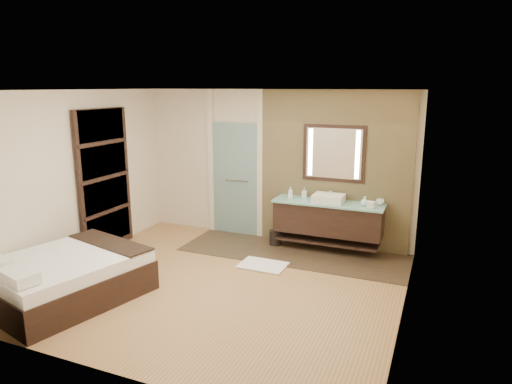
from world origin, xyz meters
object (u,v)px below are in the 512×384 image
at_px(bed, 66,277).
at_px(vanity, 328,218).
at_px(waste_bin, 275,238).
at_px(mirror_unit, 334,153).

bearing_deg(bed, vanity, 62.65).
distance_m(bed, waste_bin, 3.53).
height_order(vanity, waste_bin, vanity).
bearing_deg(mirror_unit, waste_bin, -161.49).
xyz_separation_m(vanity, bed, (-2.75, -3.08, -0.28)).
bearing_deg(mirror_unit, bed, -129.71).
height_order(mirror_unit, waste_bin, mirror_unit).
relative_size(vanity, waste_bin, 6.88).
height_order(mirror_unit, bed, mirror_unit).
xyz_separation_m(mirror_unit, bed, (-2.75, -3.31, -1.35)).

